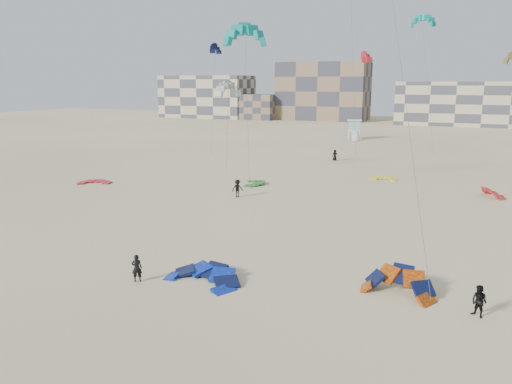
% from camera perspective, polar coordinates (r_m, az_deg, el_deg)
% --- Properties ---
extents(ground, '(320.00, 320.00, 0.00)m').
position_cam_1_polar(ground, '(30.01, -7.03, -10.70)').
color(ground, beige).
rests_on(ground, ground).
extents(kite_ground_blue, '(5.72, 5.93, 2.47)m').
position_cam_1_polar(kite_ground_blue, '(30.79, -6.11, -10.06)').
color(kite_ground_blue, '#0F38C0').
rests_on(kite_ground_blue, ground).
extents(kite_ground_orange, '(4.74, 4.78, 4.03)m').
position_cam_1_polar(kite_ground_orange, '(29.91, 15.82, -11.19)').
color(kite_ground_orange, '#F0590C').
rests_on(kite_ground_orange, ground).
extents(kite_ground_red, '(4.87, 4.97, 0.63)m').
position_cam_1_polar(kite_ground_red, '(62.49, -17.96, 0.97)').
color(kite_ground_red, '#B50A27').
rests_on(kite_ground_red, ground).
extents(kite_ground_green, '(4.63, 4.47, 1.12)m').
position_cam_1_polar(kite_ground_green, '(58.89, -0.28, 0.91)').
color(kite_ground_green, '#1B8325').
rests_on(kite_ground_green, ground).
extents(kite_ground_red_far, '(4.18, 4.09, 2.90)m').
position_cam_1_polar(kite_ground_red_far, '(57.97, 25.36, -0.49)').
color(kite_ground_red_far, '#B50A27').
rests_on(kite_ground_red_far, ground).
extents(kite_ground_yellow, '(3.21, 3.38, 1.42)m').
position_cam_1_polar(kite_ground_yellow, '(63.51, 14.40, 1.36)').
color(kite_ground_yellow, yellow).
rests_on(kite_ground_yellow, ground).
extents(kitesurfer_main, '(0.74, 0.65, 1.71)m').
position_cam_1_polar(kitesurfer_main, '(31.06, -13.47, -8.45)').
color(kitesurfer_main, black).
rests_on(kitesurfer_main, ground).
extents(kitesurfer_b, '(1.04, 1.00, 1.70)m').
position_cam_1_polar(kitesurfer_b, '(28.31, 24.15, -11.35)').
color(kitesurfer_b, black).
rests_on(kitesurfer_b, ground).
extents(kitesurfer_c, '(1.35, 1.32, 1.86)m').
position_cam_1_polar(kitesurfer_c, '(52.07, -2.13, 0.42)').
color(kitesurfer_c, black).
rests_on(kitesurfer_c, ground).
extents(kitesurfer_e, '(0.96, 0.80, 1.69)m').
position_cam_1_polar(kitesurfer_e, '(77.66, 9.00, 4.19)').
color(kitesurfer_e, black).
rests_on(kitesurfer_e, ground).
extents(kite_fly_teal_a, '(5.66, 5.68, 16.57)m').
position_cam_1_polar(kite_fly_teal_a, '(50.99, -1.26, 17.27)').
color(kite_fly_teal_a, '#049187').
rests_on(kite_fly_teal_a, ground).
extents(kite_fly_grey, '(4.68, 6.60, 11.00)m').
position_cam_1_polar(kite_fly_grey, '(63.22, -3.18, 11.49)').
color(kite_fly_grey, '#BEBEBE').
rests_on(kite_fly_grey, ground).
extents(kite_fly_navy, '(5.78, 11.57, 17.14)m').
position_cam_1_polar(kite_fly_navy, '(86.91, -4.66, 15.91)').
color(kite_fly_navy, '#0A1339').
rests_on(kite_fly_navy, ground).
extents(kite_fly_teal_b, '(5.75, 10.26, 21.23)m').
position_cam_1_polar(kite_fly_teal_b, '(87.37, 18.52, 17.94)').
color(kite_fly_teal_b, '#049187').
rests_on(kite_fly_teal_b, ground).
extents(kite_fly_red, '(5.01, 11.50, 16.56)m').
position_cam_1_polar(kite_fly_red, '(91.26, 12.48, 14.75)').
color(kite_fly_red, '#B50A27').
rests_on(kite_fly_red, ground).
extents(lifeguard_tower_far, '(3.53, 5.96, 4.10)m').
position_cam_1_polar(lifeguard_tower_far, '(107.69, 11.13, 7.00)').
color(lifeguard_tower_far, white).
rests_on(lifeguard_tower_far, ground).
extents(condo_west_a, '(30.00, 15.00, 14.00)m').
position_cam_1_polar(condo_west_a, '(175.32, -5.60, 10.79)').
color(condo_west_a, '#C3B48F').
rests_on(condo_west_a, ground).
extents(condo_west_b, '(28.00, 14.00, 18.00)m').
position_cam_1_polar(condo_west_b, '(163.83, 7.70, 11.33)').
color(condo_west_b, '#81674E').
rests_on(condo_west_b, ground).
extents(condo_mid, '(32.00, 16.00, 12.00)m').
position_cam_1_polar(condo_mid, '(153.92, 21.94, 9.38)').
color(condo_mid, '#C3B48F').
rests_on(condo_mid, ground).
extents(condo_fill_left, '(12.00, 10.00, 8.00)m').
position_cam_1_polar(condo_fill_left, '(164.92, 0.28, 9.71)').
color(condo_fill_left, '#81674E').
rests_on(condo_fill_left, ground).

